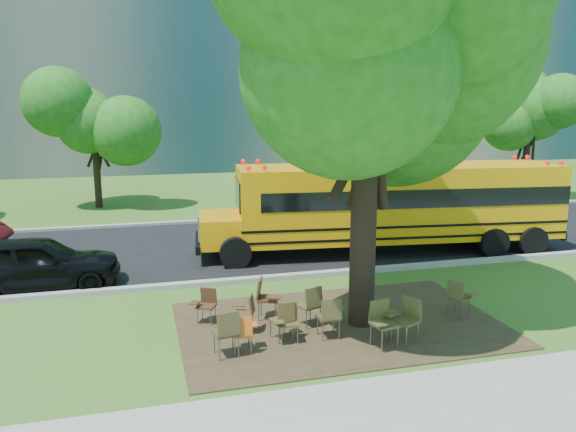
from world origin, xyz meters
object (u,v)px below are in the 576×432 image
object	(u,v)px
school_bus	(396,202)
chair_9	(206,302)
chair_1	(243,330)
chair_2	(284,317)
main_tree	(368,39)
chair_6	(406,315)
chair_10	(265,295)
chair_3	(287,319)
black_car	(36,263)
chair_7	(459,295)
chair_4	(331,314)
chair_11	(311,302)
chair_5	(382,319)
chair_8	(246,310)
chair_0	(228,329)

from	to	relation	value
school_bus	chair_9	bearing A→B (deg)	-139.73
chair_1	chair_2	world-z (taller)	chair_2
main_tree	chair_6	bearing A→B (deg)	-66.75
main_tree	chair_10	size ratio (longest dim) A/B	10.06
chair_3	black_car	bearing A→B (deg)	-36.22
chair_2	chair_7	world-z (taller)	chair_7
chair_10	chair_4	bearing A→B (deg)	57.59
main_tree	chair_7	xyz separation A→B (m)	(2.30, -0.19, -5.53)
chair_4	chair_9	distance (m)	2.84
chair_2	chair_4	world-z (taller)	chair_4
chair_3	chair_6	xyz separation A→B (m)	(2.32, -0.65, 0.09)
chair_11	chair_5	bearing A→B (deg)	-72.09
chair_3	chair_6	world-z (taller)	chair_6
school_bus	chair_8	size ratio (longest dim) A/B	14.04
chair_3	chair_5	world-z (taller)	chair_5
main_tree	school_bus	xyz separation A→B (m)	(3.45, 5.55, -4.42)
chair_4	chair_8	size ratio (longest dim) A/B	1.07
chair_10	chair_9	bearing A→B (deg)	-77.69
chair_1	chair_9	distance (m)	1.87
chair_4	chair_11	world-z (taller)	chair_11
chair_5	chair_7	world-z (taller)	chair_5
chair_1	chair_10	distance (m)	1.81
chair_2	chair_9	size ratio (longest dim) A/B	1.08
chair_5	chair_11	size ratio (longest dim) A/B	1.04
chair_11	chair_2	bearing A→B (deg)	-162.35
chair_6	chair_7	distance (m)	2.05
chair_6	chair_9	xyz separation A→B (m)	(-3.79, 2.13, -0.11)
main_tree	chair_2	bearing A→B (deg)	-167.13
chair_3	black_car	size ratio (longest dim) A/B	0.20
chair_7	chair_10	bearing A→B (deg)	-130.59
school_bus	chair_6	xyz separation A→B (m)	(-2.96, -6.71, -1.05)
chair_2	chair_3	size ratio (longest dim) A/B	1.03
chair_3	chair_5	bearing A→B (deg)	163.43
chair_4	chair_6	distance (m)	1.52
chair_0	chair_6	size ratio (longest dim) A/B	0.99
chair_6	chair_8	size ratio (longest dim) A/B	1.14
chair_9	chair_0	bearing A→B (deg)	123.26
chair_0	chair_4	xyz separation A→B (m)	(2.17, 0.30, -0.03)
main_tree	chair_9	bearing A→B (deg)	163.60
chair_8	black_car	size ratio (longest dim) A/B	0.20
chair_2	chair_11	distance (m)	0.95
chair_7	main_tree	bearing A→B (deg)	-122.40
main_tree	chair_11	bearing A→B (deg)	172.88
school_bus	chair_7	distance (m)	5.96
chair_0	chair_7	xyz separation A→B (m)	(5.39, 0.72, -0.05)
chair_7	chair_10	distance (m)	4.39
chair_10	chair_1	bearing A→B (deg)	-6.29
main_tree	chair_9	distance (m)	6.55
chair_5	chair_0	bearing A→B (deg)	-17.72
chair_1	chair_2	distance (m)	1.01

